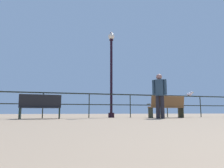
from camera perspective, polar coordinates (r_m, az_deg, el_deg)
The scene contains 6 objects.
pier_railing at distance 8.90m, azimuth -0.51°, elevation -4.71°, with size 25.15×0.05×1.08m.
bench_near_left at distance 7.86m, azimuth -20.20°, elevation -5.99°, with size 1.51×0.73×0.91m.
bench_near_right at distance 9.10m, azimuth 15.71°, elevation -6.14°, with size 1.59×0.67×0.96m.
lamppost_center at distance 9.39m, azimuth -0.21°, elevation 4.53°, with size 0.31×0.31×4.21m.
person_by_bench at distance 7.88m, azimuth 13.76°, elevation -2.49°, with size 0.48×0.38×1.75m.
seagull_on_rail at distance 10.76m, azimuth 21.79°, elevation -2.70°, with size 0.29×0.40×0.21m.
Camera 1 is at (-2.22, 1.26, 0.25)m, focal length 31.22 mm.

